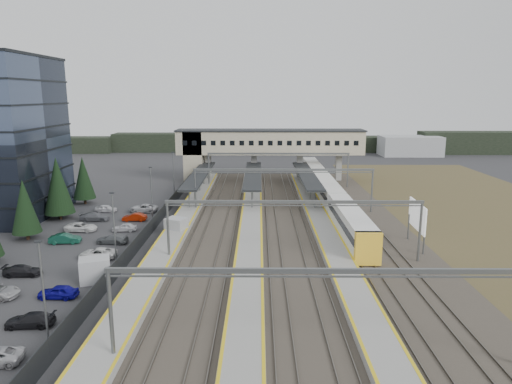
{
  "coord_description": "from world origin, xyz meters",
  "views": [
    {
      "loc": [
        8.13,
        -56.64,
        18.49
      ],
      "look_at": [
        7.67,
        11.27,
        4.0
      ],
      "focal_mm": 32.0,
      "sensor_mm": 36.0,
      "label": 1
    }
  ],
  "objects_px": {
    "relay_cabin_near": "(95,270)",
    "relay_cabin_far": "(176,227)",
    "footbridge": "(257,145)",
    "billboard": "(417,217)",
    "train": "(328,192)"
  },
  "relations": [
    {
      "from": "relay_cabin_near",
      "to": "train",
      "type": "relative_size",
      "value": 0.06
    },
    {
      "from": "footbridge",
      "to": "train",
      "type": "xyz_separation_m",
      "value": [
        12.3,
        -21.46,
        -5.84
      ]
    },
    {
      "from": "relay_cabin_near",
      "to": "train",
      "type": "bearing_deg",
      "value": 50.13
    },
    {
      "from": "relay_cabin_far",
      "to": "billboard",
      "type": "relative_size",
      "value": 0.48
    },
    {
      "from": "billboard",
      "to": "train",
      "type": "bearing_deg",
      "value": 107.52
    },
    {
      "from": "relay_cabin_near",
      "to": "train",
      "type": "distance_m",
      "value": 44.34
    },
    {
      "from": "relay_cabin_far",
      "to": "footbridge",
      "type": "bearing_deg",
      "value": 74.96
    },
    {
      "from": "relay_cabin_near",
      "to": "billboard",
      "type": "distance_m",
      "value": 37.44
    },
    {
      "from": "train",
      "to": "billboard",
      "type": "xyz_separation_m",
      "value": [
        7.4,
        -23.45,
        1.82
      ]
    },
    {
      "from": "relay_cabin_near",
      "to": "footbridge",
      "type": "distance_m",
      "value": 58.17
    },
    {
      "from": "relay_cabin_near",
      "to": "relay_cabin_far",
      "type": "height_order",
      "value": "relay_cabin_near"
    },
    {
      "from": "relay_cabin_far",
      "to": "train",
      "type": "height_order",
      "value": "train"
    },
    {
      "from": "billboard",
      "to": "footbridge",
      "type": "bearing_deg",
      "value": 113.68
    },
    {
      "from": "relay_cabin_far",
      "to": "billboard",
      "type": "bearing_deg",
      "value": -9.52
    },
    {
      "from": "relay_cabin_far",
      "to": "billboard",
      "type": "height_order",
      "value": "billboard"
    }
  ]
}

